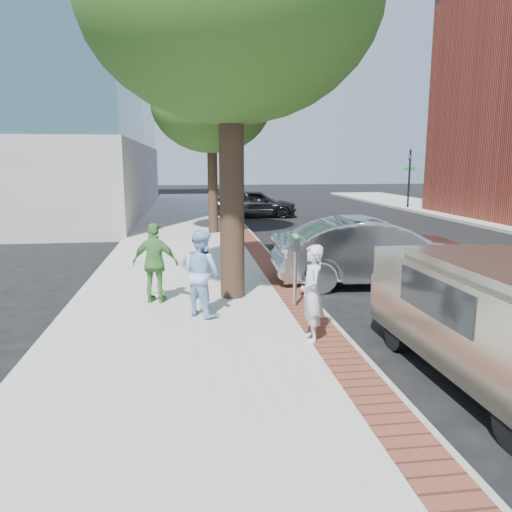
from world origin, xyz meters
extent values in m
plane|color=black|center=(0.00, 0.00, 0.00)|extent=(120.00, 120.00, 0.00)
cube|color=#9E9991|center=(-1.50, 8.00, 0.07)|extent=(5.00, 60.00, 0.15)
cube|color=brown|center=(0.70, 8.00, 0.15)|extent=(0.60, 60.00, 0.01)
cube|color=gray|center=(1.05, 8.00, 0.07)|extent=(0.10, 60.00, 0.15)
cylinder|color=black|center=(0.90, 22.00, 1.90)|extent=(0.12, 0.12, 3.80)
imported|color=black|center=(0.90, 22.00, 3.00)|extent=(0.18, 0.15, 0.90)
cube|color=#1E7238|center=(0.90, 22.00, 2.60)|extent=(0.70, 0.03, 0.18)
cylinder|color=black|center=(12.50, 22.00, 1.90)|extent=(0.12, 0.12, 3.80)
imported|color=black|center=(12.50, 22.00, 3.00)|extent=(0.18, 0.15, 0.90)
cube|color=#1E7238|center=(12.50, 22.00, 2.60)|extent=(0.70, 0.03, 0.18)
cylinder|color=black|center=(-0.60, 1.90, 2.35)|extent=(0.52, 0.52, 4.40)
cylinder|color=black|center=(-0.50, 12.00, 2.08)|extent=(0.40, 0.40, 3.85)
ellipsoid|color=#244614|center=(-0.50, 12.00, 5.32)|extent=(4.80, 4.80, 3.94)
cylinder|color=gray|center=(0.56, 0.92, 0.72)|extent=(0.07, 0.07, 1.15)
cube|color=#2D3030|center=(0.56, 0.83, 1.42)|extent=(0.12, 0.14, 0.24)
cube|color=#2D3030|center=(0.56, 1.01, 1.42)|extent=(0.12, 0.14, 0.24)
sphere|color=#3F8C4C|center=(0.56, 0.83, 1.57)|extent=(0.11, 0.11, 0.11)
sphere|color=#3F8C4C|center=(0.56, 1.01, 1.57)|extent=(0.11, 0.11, 0.11)
imported|color=silver|center=(0.42, -1.00, 0.94)|extent=(0.40, 0.59, 1.57)
imported|color=#9CC2F1|center=(-1.30, 0.62, 0.97)|extent=(0.99, 1.00, 1.63)
imported|color=#4C9141|center=(-2.20, 1.63, 0.97)|extent=(1.04, 0.66, 1.65)
imported|color=#A8AAAF|center=(3.04, 3.06, 0.83)|extent=(5.11, 1.99, 1.66)
imported|color=black|center=(2.18, 18.89, 0.77)|extent=(4.71, 2.31, 1.55)
cube|color=gray|center=(2.59, -2.67, 0.94)|extent=(1.88, 4.56, 1.27)
cube|color=gray|center=(2.56, -0.69, 0.68)|extent=(1.76, 0.88, 0.75)
cylinder|color=black|center=(1.79, -1.22, 0.30)|extent=(0.22, 0.61, 0.60)
cylinder|color=black|center=(3.34, -1.19, 0.30)|extent=(0.22, 0.61, 0.60)
cube|color=black|center=(1.68, -2.50, 1.23)|extent=(0.05, 1.89, 0.52)
cube|color=black|center=(2.55, -0.27, 0.99)|extent=(1.51, 0.05, 0.38)
camera|label=1|loc=(-1.51, -8.52, 2.99)|focal=35.00mm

